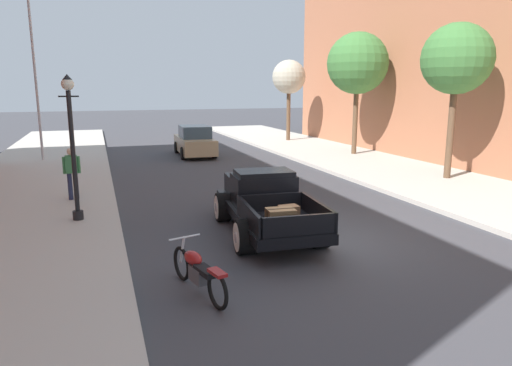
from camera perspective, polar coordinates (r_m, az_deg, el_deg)
The scene contains 10 objects.
ground_plane at distance 11.51m, azimuth 7.48°, elevation -6.92°, with size 140.00×140.00×0.00m, color #3D3D42.
hotrod_truck_black at distance 11.94m, azimuth 1.03°, elevation -2.38°, with size 2.45×5.04×1.58m.
motorcycle_parked at distance 8.47m, azimuth -7.16°, elevation -10.69°, with size 0.75×2.07×0.93m.
car_background_tan at distance 25.46m, azimuth -7.59°, elevation 5.07°, with size 1.99×4.36×1.65m.
pedestrian_sidewalk_left at distance 15.72m, azimuth -21.81°, elevation 1.44°, with size 0.53×0.22×1.65m.
street_lamp_near at distance 13.05m, azimuth -21.82°, elevation 5.27°, with size 0.50×0.32×3.85m.
flagpole at distance 25.22m, azimuth -25.42°, elevation 15.41°, with size 1.74×0.16×9.16m.
street_tree_nearest at distance 19.54m, azimuth 23.58°, elevation 13.81°, with size 2.67×2.67×5.92m.
street_tree_second at distance 25.44m, azimuth 12.45°, elevation 14.22°, with size 3.19×3.19×6.36m.
street_tree_third at distance 31.60m, azimuth 4.09°, elevation 12.87°, with size 2.23×2.23×5.34m.
Camera 1 is at (-4.94, -9.74, 3.65)m, focal length 32.34 mm.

